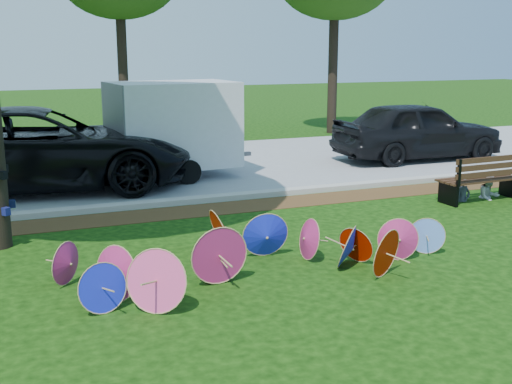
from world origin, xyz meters
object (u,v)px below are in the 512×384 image
Objects in this scene: park_bench at (479,178)px; person_right at (490,174)px; parasol_pile at (251,252)px; cargo_trailer at (174,124)px; black_van at (40,149)px; dark_pickup at (418,130)px; person_left at (464,178)px.

park_bench is 1.74× the size of person_right.
parasol_pile is 7.15m from person_right.
parasol_pile is at bearing -101.95° from cargo_trailer.
parasol_pile is 3.15× the size of park_bench.
black_van is at bearing 156.33° from person_right.
cargo_trailer reaches higher than parasol_pile.
black_van is (-2.43, 7.20, 0.59)m from parasol_pile.
parasol_pile is 6.81m from park_bench.
black_van is 10.15m from person_right.
cargo_trailer is (-7.31, 0.05, 0.49)m from dark_pickup.
park_bench is at bearing -13.44° from person_left.
cargo_trailer is at bearing 131.39° from person_left.
parasol_pile is 11.03m from dark_pickup.
person_left is at bearing -111.77° from black_van.
dark_pickup is at bearing 60.08° from person_left.
dark_pickup is 5.27m from person_left.
park_bench is at bearing 22.49° from parasol_pile.
park_bench is at bearing -47.44° from cargo_trailer.
person_left is 0.92× the size of person_right.
black_van is at bearing 146.16° from person_left.
cargo_trailer is 7.61m from person_right.
dark_pickup reaches higher than park_bench.
dark_pickup is 4.98× the size of person_left.
dark_pickup is at bearing -6.10° from cargo_trailer.
person_left reaches higher than park_bench.
black_van is at bearing 92.42° from dark_pickup.
person_right is at bearing -45.39° from cargo_trailer.
parasol_pile is 6.51m from person_left.
black_van is 9.53m from person_left.
parasol_pile is at bearing -154.62° from black_van.
cargo_trailer is (3.24, 0.28, 0.40)m from black_van.
black_van is 10.56m from dark_pickup.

